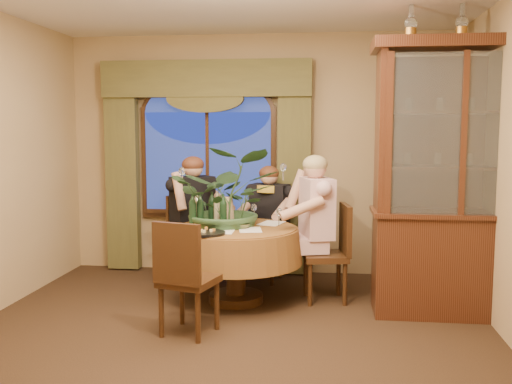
# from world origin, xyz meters

# --- Properties ---
(floor) EXTENTS (5.00, 5.00, 0.00)m
(floor) POSITION_xyz_m (0.00, 0.00, 0.00)
(floor) COLOR black
(floor) RESTS_ON ground
(wall_back) EXTENTS (4.50, 0.00, 4.50)m
(wall_back) POSITION_xyz_m (0.00, 2.50, 1.40)
(wall_back) COLOR #A3875A
(wall_back) RESTS_ON ground
(window) EXTENTS (1.62, 0.10, 1.32)m
(window) POSITION_xyz_m (-0.60, 2.43, 1.30)
(window) COLOR navy
(window) RESTS_ON wall_back
(arched_transom) EXTENTS (1.60, 0.06, 0.44)m
(arched_transom) POSITION_xyz_m (-0.60, 2.43, 2.08)
(arched_transom) COLOR navy
(arched_transom) RESTS_ON wall_back
(drapery_left) EXTENTS (0.38, 0.14, 2.32)m
(drapery_left) POSITION_xyz_m (-1.63, 2.38, 1.18)
(drapery_left) COLOR #4B4A26
(drapery_left) RESTS_ON floor
(drapery_right) EXTENTS (0.38, 0.14, 2.32)m
(drapery_right) POSITION_xyz_m (0.43, 2.38, 1.18)
(drapery_right) COLOR #4B4A26
(drapery_right) RESTS_ON floor
(swag_valance) EXTENTS (2.45, 0.16, 0.42)m
(swag_valance) POSITION_xyz_m (-0.60, 2.35, 2.28)
(swag_valance) COLOR #4B4A26
(swag_valance) RESTS_ON wall_back
(dining_table) EXTENTS (1.36, 1.36, 0.75)m
(dining_table) POSITION_xyz_m (-0.08, 1.25, 0.38)
(dining_table) COLOR #943B1A
(dining_table) RESTS_ON floor
(china_cabinet) EXTENTS (1.54, 0.60, 2.50)m
(china_cabinet) POSITION_xyz_m (1.96, 1.12, 1.25)
(china_cabinet) COLOR #35160B
(china_cabinet) RESTS_ON floor
(oil_lamp_left) EXTENTS (0.11, 0.11, 0.34)m
(oil_lamp_left) POSITION_xyz_m (1.52, 1.12, 2.67)
(oil_lamp_left) COLOR #A5722D
(oil_lamp_left) RESTS_ON china_cabinet
(oil_lamp_center) EXTENTS (0.11, 0.11, 0.34)m
(oil_lamp_center) POSITION_xyz_m (1.96, 1.12, 2.67)
(oil_lamp_center) COLOR #A5722D
(oil_lamp_center) RESTS_ON china_cabinet
(chair_right) EXTENTS (0.48, 0.48, 0.96)m
(chair_right) POSITION_xyz_m (0.79, 1.39, 0.48)
(chair_right) COLOR black
(chair_right) RESTS_ON floor
(chair_back_right) EXTENTS (0.49, 0.49, 0.96)m
(chair_back_right) POSITION_xyz_m (0.09, 2.08, 0.48)
(chair_back_right) COLOR black
(chair_back_right) RESTS_ON floor
(chair_back) EXTENTS (0.59, 0.59, 0.96)m
(chair_back) POSITION_xyz_m (-0.66, 1.87, 0.48)
(chair_back) COLOR black
(chair_back) RESTS_ON floor
(chair_front_left) EXTENTS (0.52, 0.52, 0.96)m
(chair_front_left) POSITION_xyz_m (-0.33, 0.34, 0.48)
(chair_front_left) COLOR black
(chair_front_left) RESTS_ON floor
(person_pink) EXTENTS (0.61, 0.64, 1.46)m
(person_pink) POSITION_xyz_m (0.71, 1.49, 0.73)
(person_pink) COLOR beige
(person_pink) RESTS_ON floor
(person_back) EXTENTS (0.69, 0.69, 1.42)m
(person_back) POSITION_xyz_m (-0.66, 1.87, 0.71)
(person_back) COLOR black
(person_back) RESTS_ON floor
(person_scarf) EXTENTS (0.57, 0.55, 1.31)m
(person_scarf) POSITION_xyz_m (0.17, 2.07, 0.65)
(person_scarf) COLOR black
(person_scarf) RESTS_ON floor
(stoneware_vase) EXTENTS (0.15, 0.15, 0.28)m
(stoneware_vase) POSITION_xyz_m (-0.19, 1.40, 0.89)
(stoneware_vase) COLOR #9A8364
(stoneware_vase) RESTS_ON dining_table
(centerpiece_plant) EXTENTS (1.06, 1.17, 0.92)m
(centerpiece_plant) POSITION_xyz_m (-0.17, 1.37, 1.41)
(centerpiece_plant) COLOR #2D4F2C
(centerpiece_plant) RESTS_ON dining_table
(olive_bowl) EXTENTS (0.15, 0.15, 0.05)m
(olive_bowl) POSITION_xyz_m (-0.01, 1.18, 0.77)
(olive_bowl) COLOR #4F552F
(olive_bowl) RESTS_ON dining_table
(cheese_platter) EXTENTS (0.35, 0.35, 0.02)m
(cheese_platter) POSITION_xyz_m (-0.29, 0.85, 0.76)
(cheese_platter) COLOR black
(cheese_platter) RESTS_ON dining_table
(wine_bottle_0) EXTENTS (0.07, 0.07, 0.33)m
(wine_bottle_0) POSITION_xyz_m (-0.19, 1.21, 0.92)
(wine_bottle_0) COLOR black
(wine_bottle_0) RESTS_ON dining_table
(wine_bottle_1) EXTENTS (0.07, 0.07, 0.33)m
(wine_bottle_1) POSITION_xyz_m (-0.48, 1.33, 0.92)
(wine_bottle_1) COLOR tan
(wine_bottle_1) RESTS_ON dining_table
(wine_bottle_2) EXTENTS (0.07, 0.07, 0.33)m
(wine_bottle_2) POSITION_xyz_m (-0.34, 1.40, 0.92)
(wine_bottle_2) COLOR black
(wine_bottle_2) RESTS_ON dining_table
(wine_bottle_3) EXTENTS (0.07, 0.07, 0.33)m
(wine_bottle_3) POSITION_xyz_m (-0.27, 1.27, 0.92)
(wine_bottle_3) COLOR tan
(wine_bottle_3) RESTS_ON dining_table
(wine_bottle_4) EXTENTS (0.07, 0.07, 0.33)m
(wine_bottle_4) POSITION_xyz_m (-0.43, 1.23, 0.92)
(wine_bottle_4) COLOR black
(wine_bottle_4) RESTS_ON dining_table
(wine_bottle_5) EXTENTS (0.07, 0.07, 0.33)m
(wine_bottle_5) POSITION_xyz_m (-0.49, 1.17, 0.92)
(wine_bottle_5) COLOR black
(wine_bottle_5) RESTS_ON dining_table
(tasting_paper_0) EXTENTS (0.26, 0.33, 0.00)m
(tasting_paper_0) POSITION_xyz_m (0.08, 1.10, 0.75)
(tasting_paper_0) COLOR white
(tasting_paper_0) RESTS_ON dining_table
(tasting_paper_1) EXTENTS (0.29, 0.35, 0.00)m
(tasting_paper_1) POSITION_xyz_m (0.25, 1.50, 0.75)
(tasting_paper_1) COLOR white
(tasting_paper_1) RESTS_ON dining_table
(tasting_paper_2) EXTENTS (0.22, 0.30, 0.00)m
(tasting_paper_2) POSITION_xyz_m (-0.16, 1.00, 0.75)
(tasting_paper_2) COLOR white
(tasting_paper_2) RESTS_ON dining_table
(wine_glass_person_pink) EXTENTS (0.07, 0.07, 0.18)m
(wine_glass_person_pink) POSITION_xyz_m (0.34, 1.38, 0.84)
(wine_glass_person_pink) COLOR silver
(wine_glass_person_pink) RESTS_ON dining_table
(wine_glass_person_back) EXTENTS (0.07, 0.07, 0.18)m
(wine_glass_person_back) POSITION_xyz_m (-0.37, 1.57, 0.84)
(wine_glass_person_back) COLOR silver
(wine_glass_person_back) RESTS_ON dining_table
(wine_glass_person_scarf) EXTENTS (0.07, 0.07, 0.18)m
(wine_glass_person_scarf) POSITION_xyz_m (0.05, 1.66, 0.84)
(wine_glass_person_scarf) COLOR silver
(wine_glass_person_scarf) RESTS_ON dining_table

